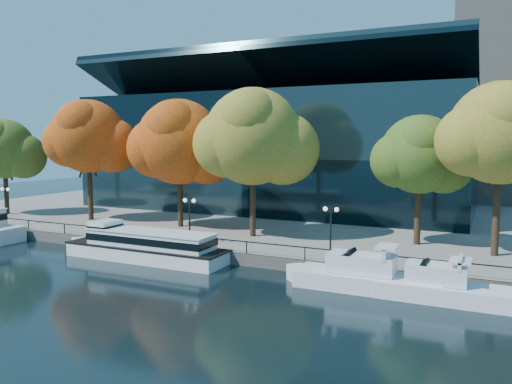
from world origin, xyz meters
The scene contains 16 objects.
ground centered at (0.00, 0.00, 0.00)m, with size 160.00×160.00×0.00m, color black.
promenade centered at (0.00, 36.38, 0.50)m, with size 90.00×67.08×1.00m.
railing centered at (0.00, 3.25, 1.94)m, with size 88.20×0.08×0.99m.
convention_building centered at (-4.00, 31.79, 8.51)m, with size 50.00×24.57×21.43m.
tour_boat centered at (-3.99, 1.27, 1.30)m, with size 16.15×3.60×3.06m.
cruiser_near centered at (15.04, 0.69, 0.99)m, with size 11.03×2.84×3.19m.
cruiser_far centered at (19.83, 0.49, 0.95)m, with size 9.13×2.53×2.98m.
tree_0 centered at (-31.46, 9.82, 8.90)m, with size 9.17×7.52×11.73m.
tree_1 centered at (-18.76, 10.89, 10.39)m, with size 10.38×8.51×13.72m.
tree_2 centered at (-6.84, 11.53, 9.75)m, with size 11.16×9.15×13.41m.
tree_3 centered at (2.45, 10.02, 10.27)m, with size 11.45×9.39×14.05m.
tree_4 centered at (17.10, 12.88, 8.75)m, with size 8.56×7.02×11.33m.
tree_5 centered at (23.32, 10.98, 10.51)m, with size 10.04×8.23×13.71m.
lamp_0 centered at (-24.83, 4.50, 3.98)m, with size 1.26×0.36×4.03m.
lamp_1 centered at (-1.25, 4.50, 3.98)m, with size 1.26×0.36×4.03m.
lamp_2 centered at (11.64, 4.50, 3.98)m, with size 1.26×0.36×4.03m.
Camera 1 is at (22.74, -32.25, 10.16)m, focal length 35.00 mm.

